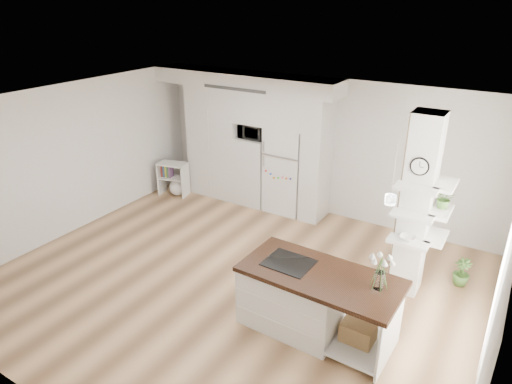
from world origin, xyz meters
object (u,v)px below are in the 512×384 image
bookshelf (175,181)px  floor_plant_a (338,313)px  kitchen_island (303,296)px  refrigerator (287,170)px

bookshelf → floor_plant_a: (4.77, -2.28, -0.06)m
floor_plant_a → kitchen_island: bearing=-157.2°
bookshelf → refrigerator: bearing=1.5°
bookshelf → floor_plant_a: size_ratio=1.44×
bookshelf → floor_plant_a: bookshelf is taller
kitchen_island → refrigerator: bearing=123.2°
kitchen_island → floor_plant_a: bearing=24.5°
refrigerator → bookshelf: (-2.45, -0.61, -0.56)m
refrigerator → floor_plant_a: refrigerator is taller
refrigerator → bookshelf: 2.58m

